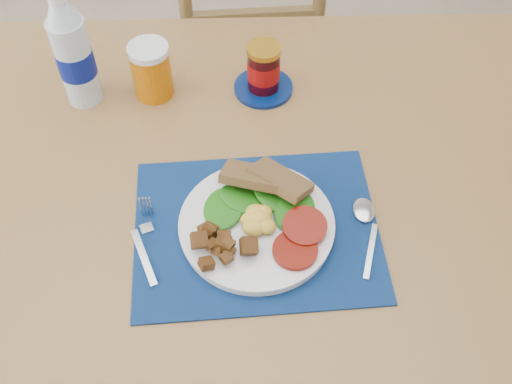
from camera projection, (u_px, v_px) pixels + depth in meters
table at (219, 192)px, 1.18m from camera, size 1.40×0.90×0.75m
chair_far at (250, 35)px, 1.68m from camera, size 0.42×0.40×1.06m
placemat at (257, 229)px, 1.02m from camera, size 0.43×0.35×0.00m
breakfast_plate at (254, 224)px, 1.01m from camera, size 0.26×0.26×0.06m
fork at (146, 239)px, 1.01m from camera, size 0.05×0.16×0.00m
spoon at (366, 224)px, 1.03m from camera, size 0.04×0.16×0.00m
water_bottle at (74, 55)px, 1.14m from camera, size 0.07×0.07×0.25m
juice_glass at (152, 72)px, 1.19m from camera, size 0.08×0.08×0.11m
jam_on_saucer at (264, 71)px, 1.20m from camera, size 0.12×0.12×0.11m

